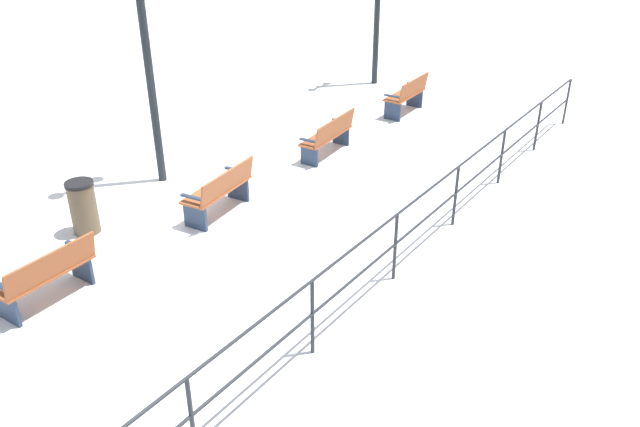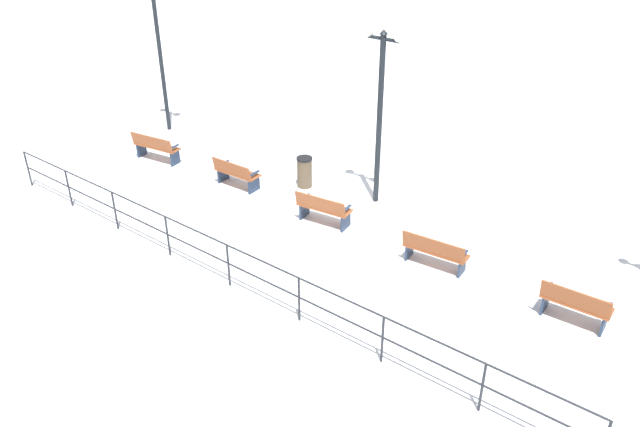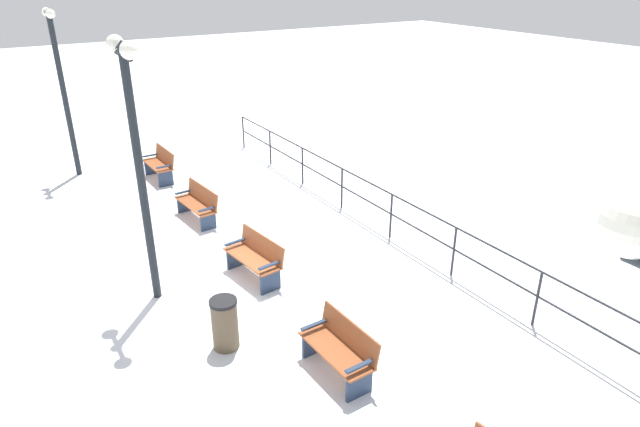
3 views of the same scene
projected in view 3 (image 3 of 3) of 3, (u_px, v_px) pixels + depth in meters
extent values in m
plane|color=white|center=(253.00, 279.00, 11.30)|extent=(80.00, 80.00, 0.00)
cube|color=brown|center=(158.00, 165.00, 16.24)|extent=(0.53, 1.43, 0.04)
cube|color=brown|center=(165.00, 156.00, 16.26)|extent=(0.16, 1.42, 0.43)
cube|color=#23334C|center=(152.00, 167.00, 16.79)|extent=(0.43, 0.07, 0.48)
cube|color=#23334C|center=(166.00, 178.00, 15.88)|extent=(0.43, 0.07, 0.48)
cube|color=#23334C|center=(150.00, 155.00, 16.63)|extent=(0.43, 0.09, 0.04)
cube|color=#23334C|center=(164.00, 167.00, 15.72)|extent=(0.43, 0.09, 0.04)
cube|color=brown|center=(195.00, 205.00, 13.68)|extent=(0.58, 1.58, 0.04)
cube|color=brown|center=(203.00, 194.00, 13.71)|extent=(0.25, 1.55, 0.42)
cube|color=#23334C|center=(185.00, 204.00, 14.26)|extent=(0.40, 0.09, 0.42)
cube|color=#23334C|center=(208.00, 222.00, 13.28)|extent=(0.40, 0.09, 0.42)
cube|color=#23334C|center=(183.00, 192.00, 14.11)|extent=(0.40, 0.11, 0.04)
cube|color=#23334C|center=(206.00, 209.00, 13.13)|extent=(0.40, 0.11, 0.04)
cube|color=brown|center=(252.00, 258.00, 11.11)|extent=(0.69, 1.51, 0.04)
cube|color=brown|center=(262.00, 245.00, 11.17)|extent=(0.29, 1.46, 0.41)
cube|color=#23334C|center=(236.00, 257.00, 11.65)|extent=(0.46, 0.11, 0.47)
cube|color=#23334C|center=(270.00, 281.00, 10.77)|extent=(0.46, 0.11, 0.47)
cube|color=#23334C|center=(235.00, 242.00, 11.50)|extent=(0.46, 0.13, 0.04)
cube|color=#23334C|center=(269.00, 266.00, 10.61)|extent=(0.46, 0.13, 0.04)
cube|color=brown|center=(336.00, 351.00, 8.50)|extent=(0.56, 1.42, 0.04)
cube|color=brown|center=(350.00, 333.00, 8.54)|extent=(0.15, 1.40, 0.41)
cube|color=#23334C|center=(315.00, 342.00, 9.05)|extent=(0.46, 0.07, 0.45)
cube|color=#23334C|center=(359.00, 384.00, 8.14)|extent=(0.46, 0.07, 0.45)
cube|color=#23334C|center=(313.00, 325.00, 8.90)|extent=(0.46, 0.09, 0.04)
cube|color=#23334C|center=(359.00, 366.00, 7.99)|extent=(0.46, 0.09, 0.04)
cylinder|color=black|center=(65.00, 98.00, 15.91)|extent=(0.16, 0.16, 4.67)
cylinder|color=black|center=(49.00, 17.00, 14.99)|extent=(0.10, 0.71, 0.10)
sphere|color=white|center=(47.00, 12.00, 15.22)|extent=(0.25, 0.25, 0.25)
sphere|color=white|center=(50.00, 14.00, 14.68)|extent=(0.25, 0.25, 0.25)
cone|color=black|center=(48.00, 10.00, 14.92)|extent=(0.22, 0.22, 0.12)
cylinder|color=black|center=(142.00, 184.00, 9.75)|extent=(0.15, 0.15, 4.67)
cylinder|color=black|center=(123.00, 55.00, 8.83)|extent=(0.09, 0.90, 0.09)
sphere|color=white|center=(115.00, 43.00, 9.12)|extent=(0.30, 0.30, 0.30)
sphere|color=white|center=(129.00, 50.00, 8.42)|extent=(0.30, 0.30, 0.30)
cone|color=black|center=(121.00, 44.00, 8.75)|extent=(0.21, 0.21, 0.12)
sphere|color=white|center=(634.00, 222.00, 2.20)|extent=(0.30, 0.30, 0.30)
cylinder|color=#26282D|center=(243.00, 132.00, 19.09)|extent=(0.05, 0.05, 1.08)
cylinder|color=#26282D|center=(270.00, 148.00, 17.52)|extent=(0.05, 0.05, 1.08)
cylinder|color=#26282D|center=(302.00, 166.00, 15.94)|extent=(0.05, 0.05, 1.08)
cylinder|color=#26282D|center=(342.00, 188.00, 14.37)|extent=(0.05, 0.05, 1.08)
cylinder|color=#26282D|center=(391.00, 216.00, 12.79)|extent=(0.05, 0.05, 1.08)
cylinder|color=#26282D|center=(454.00, 252.00, 11.22)|extent=(0.05, 0.05, 1.08)
cylinder|color=#26282D|center=(537.00, 299.00, 9.64)|extent=(0.05, 0.05, 1.08)
cylinder|color=#26282D|center=(392.00, 194.00, 12.57)|extent=(0.04, 16.31, 0.04)
cylinder|color=#26282D|center=(391.00, 214.00, 12.77)|extent=(0.04, 16.31, 0.04)
cylinder|color=brown|center=(225.00, 325.00, 9.13)|extent=(0.44, 0.44, 0.86)
cylinder|color=black|center=(223.00, 302.00, 8.94)|extent=(0.46, 0.46, 0.06)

